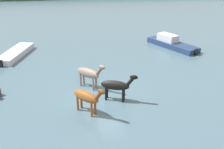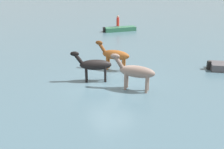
# 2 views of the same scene
# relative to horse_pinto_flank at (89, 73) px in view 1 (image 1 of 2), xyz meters

# --- Properties ---
(ground_plane) EXTENTS (183.77, 183.77, 0.00)m
(ground_plane) POSITION_rel_horse_pinto_flank_xyz_m (0.79, -1.41, -1.09)
(ground_plane) COLOR #476675
(horse_pinto_flank) EXTENTS (2.02, 2.15, 1.99)m
(horse_pinto_flank) POSITION_rel_horse_pinto_flank_xyz_m (0.00, 0.00, 0.00)
(horse_pinto_flank) COLOR gray
(horse_pinto_flank) RESTS_ON ground_plane
(horse_dun_straggler) EXTENTS (2.35, 1.35, 1.88)m
(horse_dun_straggler) POSITION_rel_horse_pinto_flank_xyz_m (1.53, -2.15, -0.06)
(horse_dun_straggler) COLOR black
(horse_dun_straggler) RESTS_ON ground_plane
(horse_mid_herd) EXTENTS (1.88, 2.10, 1.90)m
(horse_mid_herd) POSITION_rel_horse_pinto_flank_xyz_m (-0.46, -3.38, -0.05)
(horse_mid_herd) COLOR brown
(horse_mid_herd) RESTS_ON ground_plane
(boat_motor_center) EXTENTS (4.01, 6.07, 1.38)m
(boat_motor_center) POSITION_rel_horse_pinto_flank_xyz_m (9.43, 8.03, -0.76)
(boat_motor_center) COLOR navy
(boat_motor_center) RESTS_ON ground_plane
(boat_dinghy_port) EXTENTS (3.04, 5.73, 0.76)m
(boat_dinghy_port) POSITION_rel_horse_pinto_flank_xyz_m (-6.24, 7.98, -0.91)
(boat_dinghy_port) COLOR silver
(boat_dinghy_port) RESTS_ON ground_plane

